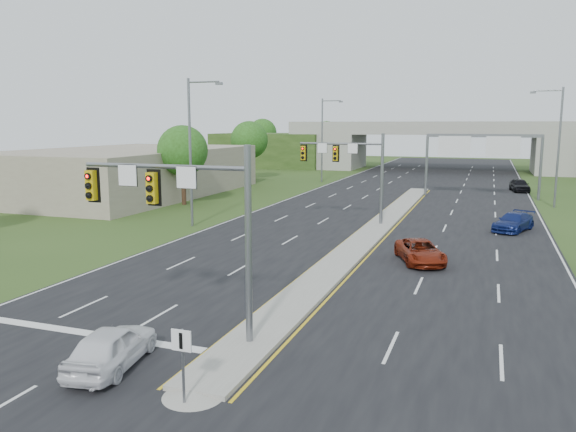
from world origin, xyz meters
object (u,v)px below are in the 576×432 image
(car_far_b, at_px, (514,222))
(car_far_c, at_px, (520,185))
(sign_gantry, at_px, (481,148))
(car_white, at_px, (112,347))
(overpass, at_px, (442,149))
(signal_mast_near, at_px, (188,210))
(signal_mast_far, at_px, (353,163))
(car_far_a, at_px, (420,251))
(keep_right_sign, at_px, (182,354))

(car_far_b, xyz_separation_m, car_far_c, (1.54, 26.26, 0.08))
(sign_gantry, relative_size, car_white, 2.88)
(overpass, bearing_deg, signal_mast_near, -91.62)
(sign_gantry, height_order, car_white, sign_gantry)
(sign_gantry, xyz_separation_m, car_far_b, (2.78, -18.85, -4.56))
(sign_gantry, bearing_deg, signal_mast_far, -114.11)
(sign_gantry, relative_size, overpass, 0.14)
(car_far_a, bearing_deg, signal_mast_near, -135.83)
(sign_gantry, xyz_separation_m, car_far_c, (4.32, 7.41, -4.48))
(overpass, height_order, car_far_b, overpass)
(overpass, distance_m, car_far_b, 54.83)
(signal_mast_near, distance_m, car_white, 5.18)
(overpass, relative_size, car_far_a, 17.64)
(overpass, height_order, car_far_a, overpass)
(keep_right_sign, relative_size, car_far_a, 0.49)
(overpass, bearing_deg, car_far_b, -80.05)
(signal_mast_near, relative_size, car_far_a, 1.54)
(signal_mast_near, height_order, car_white, signal_mast_near)
(car_white, height_order, car_far_c, car_far_c)
(sign_gantry, distance_m, car_far_c, 9.68)
(overpass, bearing_deg, signal_mast_far, -92.35)
(signal_mast_near, relative_size, keep_right_sign, 3.18)
(signal_mast_near, bearing_deg, overpass, 88.38)
(car_far_a, xyz_separation_m, car_far_b, (5.26, 11.89, 0.03))
(signal_mast_far, relative_size, car_far_b, 1.55)
(keep_right_sign, bearing_deg, sign_gantry, 82.30)
(overpass, distance_m, car_far_a, 66.02)
(signal_mast_far, distance_m, car_far_a, 13.19)
(signal_mast_near, height_order, car_far_a, signal_mast_near)
(keep_right_sign, relative_size, sign_gantry, 0.19)
(sign_gantry, relative_size, car_far_b, 2.56)
(overpass, bearing_deg, sign_gantry, -79.21)
(signal_mast_near, distance_m, overpass, 80.11)
(keep_right_sign, height_order, car_far_c, keep_right_sign)
(signal_mast_near, height_order, overpass, overpass)
(sign_gantry, bearing_deg, car_far_c, 59.79)
(signal_mast_far, distance_m, overpass, 55.13)
(overpass, bearing_deg, car_far_a, -86.34)
(car_far_a, xyz_separation_m, car_far_c, (6.79, 38.15, 0.11))
(car_far_a, bearing_deg, car_far_c, 58.48)
(keep_right_sign, xyz_separation_m, car_far_a, (4.21, 18.71, -0.87))
(car_far_a, height_order, car_far_b, car_far_b)
(car_white, xyz_separation_m, car_far_a, (7.60, 17.31, -0.06))
(sign_gantry, bearing_deg, car_far_b, -81.61)
(signal_mast_far, relative_size, car_white, 1.74)
(sign_gantry, distance_m, car_white, 49.31)
(keep_right_sign, distance_m, overpass, 84.55)
(signal_mast_near, bearing_deg, car_far_a, 65.59)
(car_white, bearing_deg, sign_gantry, -111.23)
(signal_mast_far, relative_size, car_far_a, 1.54)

